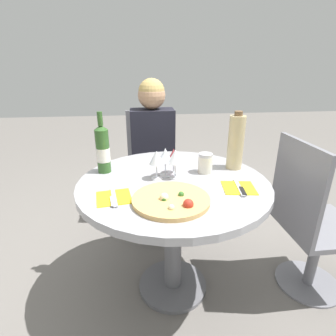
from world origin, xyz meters
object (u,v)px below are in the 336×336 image
(seated_diner, at_px, (154,162))
(pizza_large, at_px, (171,200))
(dining_table, at_px, (173,202))
(chair_behind_diner, at_px, (153,169))
(wine_bottle, at_px, (103,149))
(chair_empty_side, at_px, (310,225))
(tall_carafe, at_px, (236,142))

(seated_diner, height_order, pizza_large, seated_diner)
(dining_table, bearing_deg, chair_behind_diner, 93.80)
(chair_behind_diner, bearing_deg, wine_bottle, 66.64)
(chair_empty_side, bearing_deg, chair_behind_diner, -139.11)
(chair_behind_diner, relative_size, wine_bottle, 2.76)
(dining_table, xyz_separation_m, seated_diner, (-0.06, 0.73, -0.03))
(seated_diner, distance_m, tall_carafe, 0.79)
(chair_behind_diner, bearing_deg, chair_empty_side, 130.89)
(dining_table, bearing_deg, seated_diner, 94.54)
(chair_empty_side, relative_size, tall_carafe, 2.81)
(dining_table, xyz_separation_m, wine_bottle, (-0.36, 0.16, 0.26))
(seated_diner, distance_m, chair_empty_side, 1.15)
(chair_empty_side, bearing_deg, wine_bottle, -101.92)
(seated_diner, relative_size, tall_carafe, 3.63)
(wine_bottle, height_order, tall_carafe, wine_bottle)
(pizza_large, bearing_deg, seated_diner, 91.03)
(dining_table, height_order, tall_carafe, tall_carafe)
(chair_behind_diner, height_order, tall_carafe, tall_carafe)
(tall_carafe, bearing_deg, wine_bottle, 177.86)
(chair_empty_side, distance_m, pizza_large, 0.86)
(chair_behind_diner, height_order, wine_bottle, wine_bottle)
(chair_empty_side, relative_size, wine_bottle, 2.76)
(tall_carafe, bearing_deg, seated_diner, 125.64)
(chair_behind_diner, height_order, pizza_large, chair_behind_diner)
(pizza_large, xyz_separation_m, wine_bottle, (-0.32, 0.39, 0.12))
(pizza_large, height_order, wine_bottle, wine_bottle)
(chair_behind_diner, relative_size, pizza_large, 2.69)
(pizza_large, distance_m, tall_carafe, 0.56)
(pizza_large, distance_m, wine_bottle, 0.52)
(dining_table, height_order, chair_empty_side, chair_empty_side)
(chair_empty_side, xyz_separation_m, wine_bottle, (-1.12, 0.24, 0.41))
(dining_table, relative_size, wine_bottle, 2.95)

